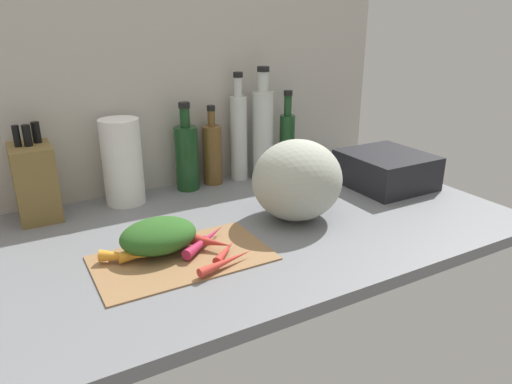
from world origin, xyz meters
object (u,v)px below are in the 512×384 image
bottle_0 (187,156)px  bottle_1 (212,153)px  cutting_board (183,257)px  carrot_0 (204,240)px  carrot_1 (227,261)px  knife_block (35,181)px  carrot_2 (211,241)px  carrot_3 (123,256)px  carrot_4 (157,249)px  carrot_6 (225,251)px  bottle_3 (263,132)px  winter_squash (297,180)px  paper_towel_roll (122,162)px  bottle_4 (287,142)px  bottle_2 (239,136)px  dish_rack (386,170)px

bottle_0 → bottle_1: bottle_0 is taller
cutting_board → carrot_0: 7.05cm
carrot_1 → knife_block: (-31.68, 50.01, 8.44)cm
carrot_2 → carrot_3: bearing=170.8°
cutting_board → carrot_4: carrot_4 is taller
bottle_1 → carrot_1: bearing=-111.6°
carrot_6 → bottle_3: bottle_3 is taller
winter_squash → paper_towel_roll: (-37.04, 33.53, 1.60)cm
winter_squash → carrot_6: bearing=-156.9°
knife_block → bottle_1: 52.32cm
carrot_6 → bottle_4: size_ratio=0.35×
cutting_board → carrot_4: (-4.69, 3.54, 1.62)cm
knife_block → bottle_0: size_ratio=0.94×
carrot_1 → bottle_3: size_ratio=0.40×
bottle_0 → carrot_3: bearing=-128.2°
bottle_1 → bottle_3: (17.02, -2.70, 5.47)cm
cutting_board → carrot_0: size_ratio=2.31×
knife_block → bottle_3: 69.50cm
bottle_4 → bottle_1: bearing=171.4°
knife_block → bottle_0: (43.21, 1.14, 0.55)cm
carrot_3 → bottle_4: (65.17, 35.75, 9.41)cm
carrot_2 → carrot_4: carrot_2 is taller
carrot_6 → bottle_2: bearing=59.4°
carrot_2 → bottle_4: bearing=40.3°
carrot_4 → bottle_4: bearing=31.9°
bottle_0 → dish_rack: size_ratio=1.08×
bottle_0 → bottle_4: (34.75, -2.91, 0.74)cm
carrot_2 → bottle_3: size_ratio=0.31×
dish_rack → carrot_0: bearing=-170.0°
carrot_0 → carrot_3: (-18.58, 1.21, 0.07)cm
carrot_6 → knife_block: bearing=126.2°
knife_block → dish_rack: knife_block is taller
knife_block → cutting_board: bearing=-58.7°
cutting_board → bottle_1: (27.29, 43.30, 9.63)cm
cutting_board → bottle_0: bottle_0 is taller
carrot_1 → carrot_4: 16.82cm
carrot_0 → dish_rack: (68.03, 11.98, 3.21)cm
bottle_4 → bottle_0: bearing=175.2°
bottle_1 → carrot_3: bearing=-134.9°
carrot_0 → paper_towel_roll: size_ratio=0.68×
carrot_0 → carrot_2: bearing=-68.8°
winter_squash → bottle_0: bottle_0 is taller
knife_block → bottle_2: (61.73, 1.97, 4.50)cm
carrot_1 → bottle_1: size_ratio=0.58×
bottle_3 → carrot_2: bearing=-132.8°
winter_squash → bottle_1: size_ratio=0.95×
carrot_4 → paper_towel_roll: size_ratio=0.69×
winter_squash → carrot_1: bearing=-151.2°
cutting_board → bottle_1: size_ratio=1.54×
cutting_board → bottle_2: 58.46cm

